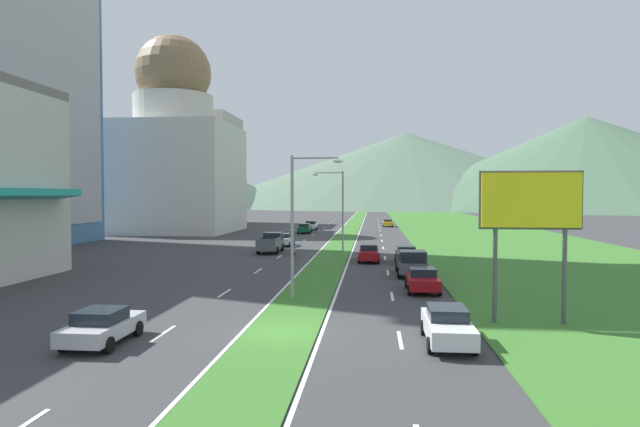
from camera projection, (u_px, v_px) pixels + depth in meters
ground_plane at (282, 333)px, 23.47m from camera, size 600.00×600.00×0.00m
grass_median at (348, 233)px, 83.13m from camera, size 3.20×240.00×0.06m
grass_verge_right at (484, 234)px, 81.09m from camera, size 24.00×240.00×0.06m
lane_dash_left_2 at (163, 334)px, 23.28m from camera, size 0.16×2.80×0.01m
lane_dash_left_3 at (224, 293)px, 32.89m from camera, size 0.16×2.80×0.01m
lane_dash_left_4 at (258, 271)px, 42.49m from camera, size 0.16×2.80×0.01m
lane_dash_left_5 at (279, 257)px, 52.09m from camera, size 0.16×2.80×0.01m
lane_dash_left_6 at (294, 247)px, 61.69m from camera, size 0.16×2.80×0.01m
lane_dash_left_7 at (305, 240)px, 71.29m from camera, size 0.16×2.80×0.01m
lane_dash_left_8 at (313, 235)px, 80.89m from camera, size 0.16×2.80×0.01m
lane_dash_left_9 at (319, 230)px, 90.49m from camera, size 0.16×2.80×0.01m
lane_dash_left_10 at (324, 227)px, 100.09m from camera, size 0.16×2.80×0.01m
lane_dash_left_11 at (329, 224)px, 109.70m from camera, size 0.16×2.80×0.01m
lane_dash_left_12 at (332, 222)px, 119.30m from camera, size 0.16×2.80×0.01m
lane_dash_left_13 at (335, 220)px, 128.90m from camera, size 0.16×2.80×0.01m
lane_dash_left_14 at (338, 218)px, 138.50m from camera, size 0.16×2.80×0.01m
lane_dash_right_2 at (400, 340)px, 22.27m from camera, size 0.16×2.80×0.01m
lane_dash_right_3 at (392, 296)px, 31.88m from camera, size 0.16×2.80×0.01m
lane_dash_right_4 at (388, 273)px, 41.48m from camera, size 0.16×2.80×0.01m
lane_dash_right_5 at (385, 258)px, 51.08m from camera, size 0.16×2.80×0.01m
lane_dash_right_6 at (383, 248)px, 60.68m from camera, size 0.16×2.80×0.01m
lane_dash_right_7 at (382, 241)px, 70.28m from camera, size 0.16×2.80×0.01m
lane_dash_right_8 at (381, 235)px, 79.88m from camera, size 0.16×2.80×0.01m
lane_dash_right_9 at (380, 231)px, 89.48m from camera, size 0.16×2.80×0.01m
lane_dash_right_10 at (379, 227)px, 99.08m from camera, size 0.16×2.80×0.01m
lane_dash_right_11 at (379, 224)px, 108.69m from camera, size 0.16×2.80×0.01m
lane_dash_right_12 at (378, 222)px, 118.29m from camera, size 0.16×2.80×0.01m
lane_dash_right_13 at (378, 220)px, 127.89m from camera, size 0.16×2.80×0.01m
lane_dash_right_14 at (378, 218)px, 137.49m from camera, size 0.16×2.80×0.01m
edge_line_median_left at (336, 234)px, 83.31m from camera, size 0.16×240.00×0.01m
edge_line_median_right at (359, 234)px, 82.96m from camera, size 0.16×240.00×0.01m
domed_building at (174, 152)px, 87.30m from camera, size 19.36×19.36×31.77m
midrise_colored at (196, 170)px, 111.18m from camera, size 16.22×16.22×22.32m
hill_far_left at (133, 170)px, 264.66m from camera, size 165.14×165.14×36.44m
hill_far_center at (406, 169)px, 299.56m from camera, size 231.33×231.33×40.59m
hill_far_right at (586, 162)px, 245.29m from camera, size 196.05×196.05×41.84m
street_lamp_near at (298, 215)px, 30.96m from camera, size 3.04×0.35×8.29m
street_lamp_mid at (339, 205)px, 56.38m from camera, size 3.27×0.34×8.49m
billboard_roadside at (531, 209)px, 24.74m from camera, size 4.66×0.28×7.15m
car_0 at (369, 253)px, 48.48m from camera, size 1.90×4.65×1.55m
car_1 at (406, 255)px, 47.15m from camera, size 1.91×4.23×1.50m
car_3 at (311, 225)px, 92.02m from camera, size 2.01×4.63×1.56m
car_4 at (283, 240)px, 63.06m from camera, size 2.00×4.22×1.50m
car_5 at (388, 223)px, 101.26m from camera, size 1.87×4.03×1.38m
car_6 at (447, 325)px, 21.65m from camera, size 1.88×4.48×1.49m
car_7 at (102, 326)px, 21.69m from camera, size 2.03×4.11×1.43m
car_8 at (422, 280)px, 33.40m from camera, size 2.00×4.14×1.47m
car_9 at (305, 228)px, 83.96m from camera, size 1.93×4.68×1.54m
pickup_truck_0 at (271, 243)px, 56.22m from camera, size 2.18×5.40×2.00m
pickup_truck_1 at (411, 263)px, 39.87m from camera, size 2.18×5.40×2.00m
motorcycle_rider at (293, 249)px, 52.59m from camera, size 0.36×2.00×1.80m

